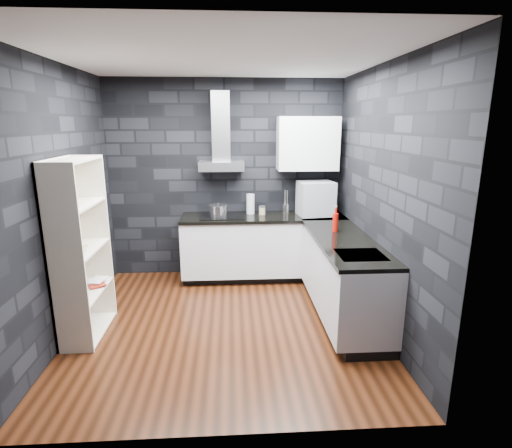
{
  "coord_description": "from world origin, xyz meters",
  "views": [
    {
      "loc": [
        0.08,
        -3.95,
        2.12
      ],
      "look_at": [
        0.35,
        0.45,
        1.0
      ],
      "focal_mm": 28.0,
      "sensor_mm": 36.0,
      "label": 1
    }
  ],
  "objects": [
    {
      "name": "hood_body",
      "position": [
        -0.05,
        1.43,
        1.56
      ],
      "size": [
        0.6,
        0.34,
        0.12
      ],
      "primitive_type": "cube",
      "color": "#A5A5A9",
      "rests_on": "wall_back"
    },
    {
      "name": "toekick_back",
      "position": [
        0.5,
        1.34,
        0.05
      ],
      "size": [
        2.18,
        0.5,
        0.1
      ],
      "primitive_type": "cube",
      "color": "black",
      "rests_on": "ground"
    },
    {
      "name": "counter_corner_top",
      "position": [
        1.3,
        1.3,
        0.88
      ],
      "size": [
        0.62,
        0.62,
        0.04
      ],
      "primitive_type": "cube",
      "color": "black",
      "rests_on": "counter_right_cab"
    },
    {
      "name": "upper_cabinet",
      "position": [
        1.1,
        1.43,
        1.85
      ],
      "size": [
        0.8,
        0.35,
        0.7
      ],
      "primitive_type": "cube",
      "color": "silver",
      "rests_on": "wall_back"
    },
    {
      "name": "ceiling",
      "position": [
        0.0,
        0.0,
        2.7
      ],
      "size": [
        3.2,
        3.2,
        0.0
      ],
      "primitive_type": "plane",
      "rotation": [
        3.14,
        0.0,
        0.0
      ],
      "color": "white"
    },
    {
      "name": "book_red",
      "position": [
        -1.43,
        0.01,
        0.57
      ],
      "size": [
        0.15,
        0.1,
        0.22
      ],
      "primitive_type": "imported",
      "rotation": [
        0.0,
        0.0,
        0.56
      ],
      "color": "maroon",
      "rests_on": "bookshelf"
    },
    {
      "name": "wall_right",
      "position": [
        1.62,
        0.0,
        1.35
      ],
      "size": [
        0.05,
        3.2,
        2.7
      ],
      "primitive_type": "cube",
      "color": "black",
      "rests_on": "ground"
    },
    {
      "name": "wall_back",
      "position": [
        0.0,
        1.62,
        1.35
      ],
      "size": [
        3.2,
        0.05,
        2.7
      ],
      "primitive_type": "cube",
      "color": "black",
      "rests_on": "ground"
    },
    {
      "name": "counter_back_cab",
      "position": [
        0.5,
        1.3,
        0.48
      ],
      "size": [
        2.2,
        0.6,
        0.76
      ],
      "primitive_type": "cube",
      "color": "white",
      "rests_on": "ground"
    },
    {
      "name": "wall_left",
      "position": [
        -1.62,
        0.0,
        1.35
      ],
      "size": [
        0.05,
        3.2,
        2.7
      ],
      "primitive_type": "cube",
      "color": "black",
      "rests_on": "ground"
    },
    {
      "name": "counter_right_top",
      "position": [
        1.29,
        0.1,
        0.88
      ],
      "size": [
        0.62,
        1.8,
        0.04
      ],
      "primitive_type": "cube",
      "color": "black",
      "rests_on": "counter_right_cab"
    },
    {
      "name": "toekick_right",
      "position": [
        1.34,
        0.1,
        0.05
      ],
      "size": [
        0.5,
        1.78,
        0.1
      ],
      "primitive_type": "cube",
      "color": "black",
      "rests_on": "ground"
    },
    {
      "name": "hood_chimney",
      "position": [
        -0.05,
        1.5,
        2.07
      ],
      "size": [
        0.24,
        0.2,
        0.9
      ],
      "primitive_type": "cube",
      "color": "#A5A5A9",
      "rests_on": "hood_body"
    },
    {
      "name": "sink_rim",
      "position": [
        1.3,
        -0.4,
        0.89
      ],
      "size": [
        0.44,
        0.4,
        0.01
      ],
      "primitive_type": "cube",
      "color": "#A5A5A9",
      "rests_on": "counter_right_top"
    },
    {
      "name": "fruit_bowl",
      "position": [
        -1.42,
        -0.18,
        0.94
      ],
      "size": [
        0.25,
        0.25,
        0.05
      ],
      "primitive_type": "imported",
      "rotation": [
        0.0,
        0.0,
        -0.39
      ],
      "color": "white",
      "rests_on": "bookshelf"
    },
    {
      "name": "appliance_garage",
      "position": [
        1.21,
        1.29,
        1.12
      ],
      "size": [
        0.5,
        0.41,
        0.46
      ],
      "primitive_type": "cube",
      "rotation": [
        0.0,
        0.0,
        0.13
      ],
      "color": "#A0A3A8",
      "rests_on": "counter_back_top"
    },
    {
      "name": "red_bottle",
      "position": [
        1.27,
        0.44,
        1.01
      ],
      "size": [
        0.08,
        0.08,
        0.21
      ],
      "primitive_type": "cylinder",
      "rotation": [
        0.0,
        0.0,
        0.35
      ],
      "color": "#A70E07",
      "rests_on": "counter_right_top"
    },
    {
      "name": "bookshelf",
      "position": [
        -1.42,
        -0.09,
        0.9
      ],
      "size": [
        0.58,
        0.87,
        1.8
      ],
      "primitive_type": "cube",
      "rotation": [
        0.0,
        0.0,
        0.33
      ],
      "color": "beige",
      "rests_on": "ground"
    },
    {
      "name": "wall_front",
      "position": [
        0.0,
        -1.62,
        1.35
      ],
      "size": [
        3.2,
        0.05,
        2.7
      ],
      "primitive_type": "cube",
      "color": "black",
      "rests_on": "ground"
    },
    {
      "name": "glass_vase",
      "position": [
        0.34,
        1.43,
        1.04
      ],
      "size": [
        0.12,
        0.12,
        0.27
      ],
      "primitive_type": "cylinder",
      "rotation": [
        0.0,
        0.0,
        -0.05
      ],
      "color": "silver",
      "rests_on": "counter_back_top"
    },
    {
      "name": "utensil_crock",
      "position": [
        0.82,
        1.45,
        0.96
      ],
      "size": [
        0.09,
        0.09,
        0.12
      ],
      "primitive_type": "cylinder",
      "rotation": [
        0.0,
        0.0,
        0.02
      ],
      "color": "#B3B3B7",
      "rests_on": "counter_back_top"
    },
    {
      "name": "storage_jar",
      "position": [
        0.49,
        1.37,
        0.95
      ],
      "size": [
        0.11,
        0.11,
        0.1
      ],
      "primitive_type": "cylinder",
      "rotation": [
        0.0,
        0.0,
        -0.37
      ],
      "color": "tan",
      "rests_on": "counter_back_top"
    },
    {
      "name": "counter_right_cab",
      "position": [
        1.3,
        0.1,
        0.48
      ],
      "size": [
        0.6,
        1.8,
        0.76
      ],
      "primitive_type": "cube",
      "color": "white",
      "rests_on": "ground"
    },
    {
      "name": "pot",
      "position": [
        -0.1,
        1.25,
        0.98
      ],
      "size": [
        0.29,
        0.29,
        0.14
      ],
      "primitive_type": "cylinder",
      "rotation": [
        0.0,
        0.0,
        -0.3
      ],
      "color": "#B3B3B7",
      "rests_on": "cooktop"
    },
    {
      "name": "ground",
      "position": [
        0.0,
        0.0,
        0.0
      ],
      "size": [
        3.2,
        3.2,
        0.0
      ],
      "primitive_type": "plane",
      "color": "#3E1C0C"
    },
    {
      "name": "cooktop",
      "position": [
        -0.05,
        1.3,
        0.91
      ],
      "size": [
        0.58,
        0.5,
        0.01
      ],
      "primitive_type": "cube",
      "color": "black",
      "rests_on": "counter_back_top"
    },
    {
      "name": "counter_back_top",
      "position": [
        0.5,
        1.29,
        0.88
      ],
      "size": [
        2.2,
        0.62,
        0.04
      ],
      "primitive_type": "cube",
      "color": "black",
      "rests_on": "counter_back_cab"
    },
    {
      "name": "book_second",
      "position": [
        -1.44,
        0.13,
        0.59
      ],
      "size": [
        0.16,
        0.05,
        0.21
      ],
      "primitive_type": "imported",
      "rotation": [
        0.0,
        0.0,
        -0.19
      ],
      "color": "#B2B2B2",
      "rests_on": "bookshelf"
    }
  ]
}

